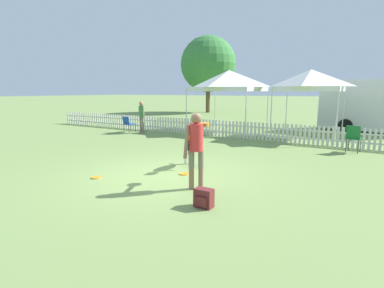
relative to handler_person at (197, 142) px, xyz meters
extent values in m
plane|color=olive|center=(-1.15, 0.49, -1.00)|extent=(240.00, 240.00, 0.00)
cylinder|color=#8C664C|center=(-0.07, -0.10, -0.77)|extent=(0.11, 0.11, 0.45)
cylinder|color=#7A705B|center=(-0.07, -0.10, -0.37)|extent=(0.12, 0.12, 0.37)
cylinder|color=#8C664C|center=(0.10, 0.02, -0.77)|extent=(0.11, 0.11, 0.45)
cylinder|color=#7A705B|center=(0.10, 0.02, -0.37)|extent=(0.12, 0.12, 0.37)
cylinder|color=red|center=(0.02, -0.04, 0.10)|extent=(0.39, 0.39, 0.56)
sphere|color=#8C664C|center=(0.02, -0.04, 0.49)|extent=(0.22, 0.22, 0.22)
cylinder|color=#8C664C|center=(-0.12, -0.20, 0.01)|extent=(0.08, 0.20, 0.68)
cylinder|color=#8C664C|center=(-0.02, 0.35, 0.31)|extent=(0.41, 0.63, 0.14)
cylinder|color=orange|center=(-0.18, 0.65, 0.26)|extent=(0.23, 0.23, 0.02)
cylinder|color=orange|center=(-0.18, 0.65, 0.28)|extent=(0.23, 0.23, 0.02)
cylinder|color=orange|center=(-0.18, 0.65, 0.31)|extent=(0.23, 0.23, 0.02)
ellipsoid|color=black|center=(-1.09, 1.48, -0.45)|extent=(0.69, 0.79, 0.60)
ellipsoid|color=white|center=(-1.09, 1.48, -0.50)|extent=(0.36, 0.42, 0.29)
sphere|color=black|center=(-0.84, 1.14, -0.21)|extent=(0.19, 0.19, 0.19)
cone|color=black|center=(-0.80, 1.08, -0.16)|extent=(0.18, 0.19, 0.16)
cylinder|color=orange|center=(-0.80, 1.08, -0.16)|extent=(0.26, 0.24, 0.21)
cone|color=black|center=(-0.81, 1.20, -0.13)|extent=(0.06, 0.06, 0.08)
cone|color=black|center=(-0.91, 1.13, -0.13)|extent=(0.06, 0.06, 0.08)
cylinder|color=white|center=(-1.19, 1.80, -0.82)|extent=(0.06, 0.06, 0.36)
cylinder|color=white|center=(-1.36, 1.68, -0.82)|extent=(0.06, 0.06, 0.36)
cylinder|color=white|center=(-0.88, 1.35, -0.42)|extent=(0.14, 0.17, 0.28)
cylinder|color=white|center=(-1.03, 1.25, -0.42)|extent=(0.14, 0.17, 0.28)
cone|color=black|center=(-1.36, 1.86, -0.59)|extent=(0.26, 0.32, 0.24)
cylinder|color=orange|center=(-0.80, 0.75, -0.99)|extent=(0.23, 0.23, 0.02)
cylinder|color=orange|center=(-2.40, -0.60, -0.99)|extent=(0.23, 0.23, 0.02)
cube|color=maroon|center=(0.65, -0.84, -0.83)|extent=(0.33, 0.19, 0.34)
cube|color=maroon|center=(0.65, -0.96, -0.86)|extent=(0.23, 0.04, 0.17)
cube|color=silver|center=(-1.15, 6.79, -0.77)|extent=(24.78, 0.04, 0.06)
cube|color=silver|center=(-1.15, 6.79, -0.46)|extent=(24.78, 0.04, 0.06)
cube|color=silver|center=(-13.45, 6.79, -0.63)|extent=(0.09, 0.02, 0.74)
cube|color=silver|center=(-13.29, 6.79, -0.63)|extent=(0.09, 0.02, 0.74)
cube|color=silver|center=(-13.12, 6.79, -0.63)|extent=(0.09, 0.02, 0.74)
cube|color=silver|center=(-12.96, 6.79, -0.63)|extent=(0.09, 0.02, 0.74)
cube|color=silver|center=(-12.79, 6.79, -0.63)|extent=(0.09, 0.02, 0.74)
cube|color=silver|center=(-12.62, 6.79, -0.63)|extent=(0.09, 0.02, 0.74)
cube|color=silver|center=(-12.46, 6.79, -0.63)|extent=(0.09, 0.02, 0.74)
cube|color=silver|center=(-12.29, 6.79, -0.63)|extent=(0.09, 0.02, 0.74)
cube|color=silver|center=(-12.12, 6.79, -0.63)|extent=(0.09, 0.02, 0.74)
cube|color=silver|center=(-11.96, 6.79, -0.63)|extent=(0.09, 0.02, 0.74)
cube|color=silver|center=(-11.79, 6.79, -0.63)|extent=(0.09, 0.02, 0.74)
cube|color=silver|center=(-11.62, 6.79, -0.63)|extent=(0.09, 0.02, 0.74)
cube|color=silver|center=(-11.46, 6.79, -0.63)|extent=(0.09, 0.02, 0.74)
cube|color=silver|center=(-11.29, 6.79, -0.63)|extent=(0.09, 0.02, 0.74)
cube|color=silver|center=(-11.13, 6.79, -0.63)|extent=(0.09, 0.02, 0.74)
cube|color=silver|center=(-10.96, 6.79, -0.63)|extent=(0.09, 0.02, 0.74)
cube|color=silver|center=(-10.79, 6.79, -0.63)|extent=(0.09, 0.02, 0.74)
cube|color=silver|center=(-10.63, 6.79, -0.63)|extent=(0.09, 0.02, 0.74)
cube|color=silver|center=(-10.46, 6.79, -0.63)|extent=(0.09, 0.02, 0.74)
cube|color=silver|center=(-10.29, 6.79, -0.63)|extent=(0.09, 0.02, 0.74)
cube|color=silver|center=(-10.13, 6.79, -0.63)|extent=(0.09, 0.02, 0.74)
cube|color=silver|center=(-9.96, 6.79, -0.63)|extent=(0.09, 0.02, 0.74)
cube|color=silver|center=(-9.80, 6.79, -0.63)|extent=(0.09, 0.02, 0.74)
cube|color=silver|center=(-9.63, 6.79, -0.63)|extent=(0.09, 0.02, 0.74)
cube|color=silver|center=(-9.46, 6.79, -0.63)|extent=(0.09, 0.02, 0.74)
cube|color=silver|center=(-9.30, 6.79, -0.63)|extent=(0.09, 0.02, 0.74)
cube|color=silver|center=(-9.13, 6.79, -0.63)|extent=(0.09, 0.02, 0.74)
cube|color=silver|center=(-8.96, 6.79, -0.63)|extent=(0.09, 0.02, 0.74)
cube|color=silver|center=(-8.80, 6.79, -0.63)|extent=(0.09, 0.02, 0.74)
cube|color=silver|center=(-8.63, 6.79, -0.63)|extent=(0.09, 0.02, 0.74)
cube|color=silver|center=(-8.46, 6.79, -0.63)|extent=(0.09, 0.02, 0.74)
cube|color=silver|center=(-8.30, 6.79, -0.63)|extent=(0.09, 0.02, 0.74)
cube|color=silver|center=(-8.13, 6.79, -0.63)|extent=(0.09, 0.02, 0.74)
cube|color=silver|center=(-7.97, 6.79, -0.63)|extent=(0.09, 0.02, 0.74)
cube|color=silver|center=(-7.80, 6.79, -0.63)|extent=(0.09, 0.02, 0.74)
cube|color=silver|center=(-7.63, 6.79, -0.63)|extent=(0.09, 0.02, 0.74)
cube|color=silver|center=(-7.47, 6.79, -0.63)|extent=(0.09, 0.02, 0.74)
cube|color=silver|center=(-7.30, 6.79, -0.63)|extent=(0.09, 0.02, 0.74)
cube|color=silver|center=(-7.13, 6.79, -0.63)|extent=(0.09, 0.02, 0.74)
cube|color=silver|center=(-6.97, 6.79, -0.63)|extent=(0.09, 0.02, 0.74)
cube|color=silver|center=(-6.80, 6.79, -0.63)|extent=(0.09, 0.02, 0.74)
cube|color=silver|center=(-6.64, 6.79, -0.63)|extent=(0.09, 0.02, 0.74)
cube|color=silver|center=(-6.47, 6.79, -0.63)|extent=(0.09, 0.02, 0.74)
cube|color=silver|center=(-6.30, 6.79, -0.63)|extent=(0.09, 0.02, 0.74)
cube|color=silver|center=(-6.14, 6.79, -0.63)|extent=(0.09, 0.02, 0.74)
cube|color=silver|center=(-5.97, 6.79, -0.63)|extent=(0.09, 0.02, 0.74)
cube|color=silver|center=(-5.80, 6.79, -0.63)|extent=(0.09, 0.02, 0.74)
cube|color=silver|center=(-5.64, 6.79, -0.63)|extent=(0.09, 0.02, 0.74)
cube|color=silver|center=(-5.47, 6.79, -0.63)|extent=(0.09, 0.02, 0.74)
cube|color=silver|center=(-5.30, 6.79, -0.63)|extent=(0.09, 0.02, 0.74)
cube|color=silver|center=(-5.14, 6.79, -0.63)|extent=(0.09, 0.02, 0.74)
cube|color=silver|center=(-4.97, 6.79, -0.63)|extent=(0.09, 0.02, 0.74)
cube|color=silver|center=(-4.81, 6.79, -0.63)|extent=(0.09, 0.02, 0.74)
cube|color=silver|center=(-4.64, 6.79, -0.63)|extent=(0.09, 0.02, 0.74)
cube|color=silver|center=(-4.47, 6.79, -0.63)|extent=(0.09, 0.02, 0.74)
cube|color=silver|center=(-4.31, 6.79, -0.63)|extent=(0.09, 0.02, 0.74)
cube|color=silver|center=(-4.14, 6.79, -0.63)|extent=(0.09, 0.02, 0.74)
cube|color=silver|center=(-3.97, 6.79, -0.63)|extent=(0.09, 0.02, 0.74)
cube|color=silver|center=(-3.81, 6.79, -0.63)|extent=(0.09, 0.02, 0.74)
cube|color=silver|center=(-3.64, 6.79, -0.63)|extent=(0.09, 0.02, 0.74)
cube|color=silver|center=(-3.47, 6.79, -0.63)|extent=(0.09, 0.02, 0.74)
cube|color=silver|center=(-3.31, 6.79, -0.63)|extent=(0.09, 0.02, 0.74)
cube|color=silver|center=(-3.14, 6.79, -0.63)|extent=(0.09, 0.02, 0.74)
cube|color=silver|center=(-2.98, 6.79, -0.63)|extent=(0.09, 0.02, 0.74)
cube|color=silver|center=(-2.81, 6.79, -0.63)|extent=(0.09, 0.02, 0.74)
cube|color=silver|center=(-2.64, 6.79, -0.63)|extent=(0.09, 0.02, 0.74)
cube|color=silver|center=(-2.48, 6.79, -0.63)|extent=(0.09, 0.02, 0.74)
cube|color=silver|center=(-2.31, 6.79, -0.63)|extent=(0.09, 0.02, 0.74)
cube|color=silver|center=(-2.14, 6.79, -0.63)|extent=(0.09, 0.02, 0.74)
cube|color=silver|center=(-1.98, 6.79, -0.63)|extent=(0.09, 0.02, 0.74)
cube|color=silver|center=(-1.81, 6.79, -0.63)|extent=(0.09, 0.02, 0.74)
cube|color=silver|center=(-1.65, 6.79, -0.63)|extent=(0.09, 0.02, 0.74)
cube|color=silver|center=(-1.48, 6.79, -0.63)|extent=(0.09, 0.02, 0.74)
cube|color=silver|center=(-1.31, 6.79, -0.63)|extent=(0.09, 0.02, 0.74)
cube|color=silver|center=(-1.15, 6.79, -0.63)|extent=(0.09, 0.02, 0.74)
cube|color=silver|center=(-0.98, 6.79, -0.63)|extent=(0.09, 0.02, 0.74)
cube|color=silver|center=(-0.81, 6.79, -0.63)|extent=(0.09, 0.02, 0.74)
cube|color=silver|center=(-0.65, 6.79, -0.63)|extent=(0.09, 0.02, 0.74)
cube|color=silver|center=(-0.48, 6.79, -0.63)|extent=(0.09, 0.02, 0.74)
cube|color=silver|center=(-0.31, 6.79, -0.63)|extent=(0.09, 0.02, 0.74)
cube|color=silver|center=(-0.15, 6.79, -0.63)|extent=(0.09, 0.02, 0.74)
cube|color=silver|center=(0.02, 6.79, -0.63)|extent=(0.09, 0.02, 0.74)
cube|color=silver|center=(0.18, 6.79, -0.63)|extent=(0.09, 0.02, 0.74)
cube|color=silver|center=(0.35, 6.79, -0.63)|extent=(0.09, 0.02, 0.74)
cube|color=silver|center=(0.52, 6.79, -0.63)|extent=(0.09, 0.02, 0.74)
cube|color=silver|center=(0.68, 6.79, -0.63)|extent=(0.09, 0.02, 0.74)
cube|color=silver|center=(0.85, 6.79, -0.63)|extent=(0.09, 0.02, 0.74)
cube|color=silver|center=(1.02, 6.79, -0.63)|extent=(0.09, 0.02, 0.74)
cube|color=silver|center=(1.18, 6.79, -0.63)|extent=(0.09, 0.02, 0.74)
cube|color=silver|center=(1.35, 6.79, -0.63)|extent=(0.09, 0.02, 0.74)
cube|color=silver|center=(1.51, 6.79, -0.63)|extent=(0.09, 0.02, 0.74)
cube|color=silver|center=(1.68, 6.79, -0.63)|extent=(0.09, 0.02, 0.74)
cube|color=silver|center=(1.85, 6.79, -0.63)|extent=(0.09, 0.02, 0.74)
cube|color=silver|center=(2.01, 6.79, -0.63)|extent=(0.09, 0.02, 0.74)
cube|color=silver|center=(2.18, 6.79, -0.63)|extent=(0.09, 0.02, 0.74)
cube|color=silver|center=(2.35, 6.79, -0.63)|extent=(0.09, 0.02, 0.74)
cube|color=silver|center=(2.51, 6.79, -0.63)|extent=(0.09, 0.02, 0.74)
cube|color=silver|center=(2.68, 6.79, -0.63)|extent=(0.09, 0.02, 0.74)
cube|color=silver|center=(2.85, 6.79, -0.63)|extent=(0.09, 0.02, 0.74)
cube|color=silver|center=(3.01, 6.79, -0.63)|extent=(0.09, 0.02, 0.74)
cube|color=silver|center=(3.18, 6.79, -0.63)|extent=(0.09, 0.02, 0.74)
cube|color=silver|center=(3.34, 6.79, -0.63)|extent=(0.09, 0.02, 0.74)
cylinder|color=#333338|center=(-7.10, 6.00, -0.79)|extent=(0.02, 0.02, 0.41)
cylinder|color=#333338|center=(-7.50, 6.06, -0.79)|extent=(0.02, 0.02, 0.41)
cylinder|color=#333338|center=(-7.16, 5.59, -0.79)|extent=(0.02, 0.02, 0.41)
cylinder|color=#333338|center=(-7.56, 5.66, -0.79)|extent=(0.02, 0.02, 0.41)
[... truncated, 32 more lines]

